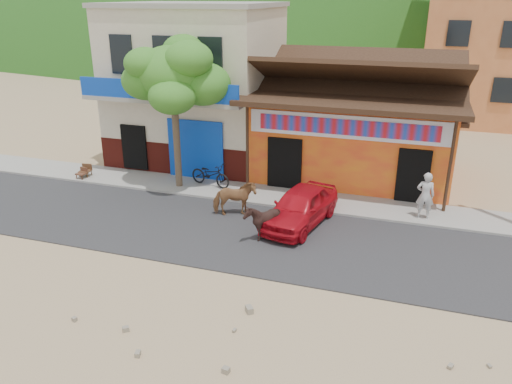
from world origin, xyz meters
TOP-DOWN VIEW (x-y plane):
  - ground at (0.00, 0.00)m, footprint 120.00×120.00m
  - road at (0.00, 2.50)m, footprint 60.00×5.00m
  - sidewalk at (0.00, 6.00)m, footprint 60.00×2.00m
  - dance_club at (2.00, 10.00)m, footprint 8.00×6.00m
  - cafe_building at (-5.50, 10.00)m, footprint 7.00×6.00m
  - apartment_front at (9.00, 24.00)m, footprint 9.00×9.00m
  - tree at (-4.60, 5.80)m, footprint 3.00×3.00m
  - cow_tan at (-1.43, 3.86)m, footprint 1.69×1.28m
  - cow_dark at (0.10, 2.36)m, footprint 1.32×1.22m
  - red_car at (1.00, 3.85)m, footprint 2.34×4.11m
  - scooter at (-3.34, 6.17)m, footprint 2.00×1.10m
  - pedestrian at (5.08, 5.57)m, footprint 0.63×0.43m
  - cafe_chair_left at (-9.00, 5.57)m, footprint 0.50×0.50m
  - cafe_chair_right at (-9.00, 5.30)m, footprint 0.44×0.44m

SIDE VIEW (x-z plane):
  - ground at x=0.00m, z-range 0.00..0.00m
  - road at x=0.00m, z-range 0.00..0.04m
  - sidewalk at x=0.00m, z-range 0.00..0.12m
  - cafe_chair_right at x=-9.00m, z-range 0.12..0.96m
  - cafe_chair_left at x=-9.00m, z-range 0.12..1.08m
  - scooter at x=-3.34m, z-range 0.12..1.11m
  - cow_dark at x=0.10m, z-range 0.04..1.32m
  - cow_tan at x=-1.43m, z-range 0.04..1.34m
  - red_car at x=1.00m, z-range 0.04..1.36m
  - pedestrian at x=5.08m, z-range 0.12..1.81m
  - dance_club at x=2.00m, z-range 0.00..3.60m
  - tree at x=-4.60m, z-range 0.12..6.12m
  - cafe_building at x=-5.50m, z-range 0.00..7.00m
  - apartment_front at x=9.00m, z-range 0.00..12.00m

